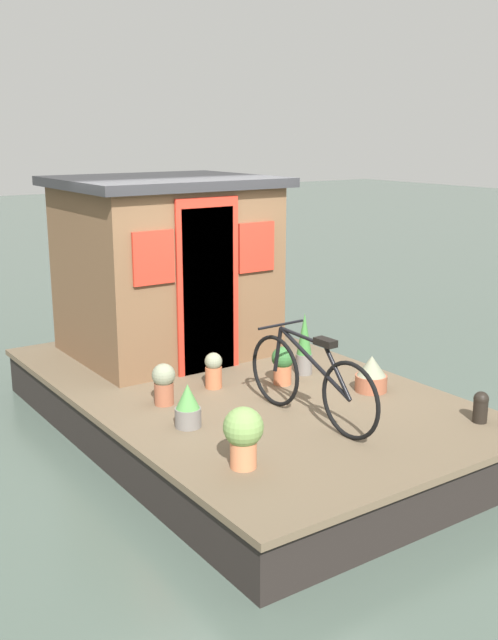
# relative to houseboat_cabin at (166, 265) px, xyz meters

# --- Properties ---
(ground_plane) EXTENTS (60.00, 60.00, 0.00)m
(ground_plane) POSITION_rel_houseboat_cabin_xyz_m (-1.42, 0.00, -1.48)
(ground_plane) COLOR #47564C
(houseboat_deck) EXTENTS (5.06, 3.04, 0.49)m
(houseboat_deck) POSITION_rel_houseboat_cabin_xyz_m (-1.42, 0.00, -1.23)
(houseboat_deck) COLOR brown
(houseboat_deck) RESTS_ON ground_plane
(houseboat_cabin) EXTENTS (1.94, 2.22, 1.96)m
(houseboat_cabin) POSITION_rel_houseboat_cabin_xyz_m (0.00, 0.00, 0.00)
(houseboat_cabin) COLOR brown
(houseboat_cabin) RESTS_ON houseboat_deck
(bicycle) EXTENTS (1.62, 0.50, 0.79)m
(bicycle) POSITION_rel_houseboat_cabin_xyz_m (-2.56, 0.01, -0.62)
(bicycle) COLOR black
(bicycle) RESTS_ON houseboat_deck
(potted_plant_succulent) EXTENTS (0.22, 0.22, 0.38)m
(potted_plant_succulent) POSITION_rel_houseboat_cabin_xyz_m (-2.08, 0.95, -0.81)
(potted_plant_succulent) COLOR slate
(potted_plant_succulent) RESTS_ON houseboat_deck
(potted_plant_thyme) EXTENTS (0.17, 0.17, 0.35)m
(potted_plant_thyme) POSITION_rel_houseboat_cabin_xyz_m (-1.36, 0.24, -0.81)
(potted_plant_thyme) COLOR #B2603D
(potted_plant_thyme) RESTS_ON houseboat_deck
(potted_plant_sage) EXTENTS (0.22, 0.22, 0.39)m
(potted_plant_sage) POSITION_rel_houseboat_cabin_xyz_m (-1.49, 0.86, -0.78)
(potted_plant_sage) COLOR #935138
(potted_plant_sage) RESTS_ON houseboat_deck
(potted_plant_basil) EXTENTS (0.22, 0.22, 0.38)m
(potted_plant_basil) POSITION_rel_houseboat_cabin_xyz_m (-1.66, -0.38, -0.78)
(potted_plant_basil) COLOR #B2603D
(potted_plant_basil) RESTS_ON houseboat_deck
(potted_plant_lavender) EXTENTS (0.31, 0.31, 0.35)m
(potted_plant_lavender) POSITION_rel_houseboat_cabin_xyz_m (-2.30, -0.96, -0.82)
(potted_plant_lavender) COLOR #935138
(potted_plant_lavender) RESTS_ON houseboat_deck
(potted_plant_mint) EXTENTS (0.17, 0.17, 0.64)m
(potted_plant_mint) POSITION_rel_houseboat_cabin_xyz_m (-1.53, -0.75, -0.68)
(potted_plant_mint) COLOR slate
(potted_plant_mint) RESTS_ON houseboat_deck
(potted_plant_ivy) EXTENTS (0.30, 0.30, 0.47)m
(potted_plant_ivy) POSITION_rel_houseboat_cabin_xyz_m (-3.00, 1.00, -0.72)
(potted_plant_ivy) COLOR #C6754C
(potted_plant_ivy) RESTS_ON houseboat_deck
(mooring_bollard) EXTENTS (0.13, 0.13, 0.28)m
(mooring_bollard) POSITION_rel_houseboat_cabin_xyz_m (-3.42, -1.17, -0.84)
(mooring_bollard) COLOR black
(mooring_bollard) RESTS_ON houseboat_deck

